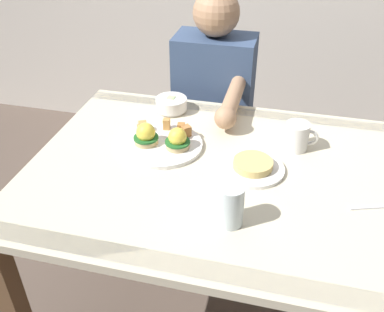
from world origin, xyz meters
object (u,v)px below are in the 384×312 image
(eggs_benedict_plate, at_px, (162,141))
(water_glass_near, at_px, (230,207))
(fruit_bowl, at_px, (172,104))
(side_plate, at_px, (253,167))
(coffee_mug, at_px, (297,136))
(fork, at_px, (380,207))
(diner_person, at_px, (213,105))
(dining_table, at_px, (216,196))

(eggs_benedict_plate, height_order, water_glass_near, water_glass_near)
(fruit_bowl, height_order, side_plate, fruit_bowl)
(water_glass_near, bearing_deg, coffee_mug, 69.20)
(side_plate, bearing_deg, eggs_benedict_plate, 168.90)
(fruit_bowl, bearing_deg, eggs_benedict_plate, -80.89)
(side_plate, bearing_deg, fork, -13.63)
(side_plate, bearing_deg, diner_person, 112.80)
(side_plate, bearing_deg, coffee_mug, 51.74)
(coffee_mug, bearing_deg, water_glass_near, -110.80)
(fruit_bowl, height_order, coffee_mug, coffee_mug)
(dining_table, xyz_separation_m, side_plate, (0.11, 0.03, 0.12))
(dining_table, height_order, diner_person, diner_person)
(fruit_bowl, xyz_separation_m, side_plate, (0.35, -0.31, -0.02))
(coffee_mug, xyz_separation_m, diner_person, (-0.37, 0.42, -0.14))
(dining_table, distance_m, coffee_mug, 0.34)
(fork, relative_size, water_glass_near, 1.27)
(fruit_bowl, relative_size, fork, 0.79)
(dining_table, relative_size, eggs_benedict_plate, 4.44)
(fork, xyz_separation_m, water_glass_near, (-0.40, -0.16, 0.05))
(dining_table, bearing_deg, coffee_mug, 38.48)
(dining_table, height_order, side_plate, side_plate)
(fork, bearing_deg, diner_person, 132.65)
(dining_table, bearing_deg, diner_person, 102.63)
(water_glass_near, distance_m, side_plate, 0.26)
(eggs_benedict_plate, distance_m, fruit_bowl, 0.25)
(fruit_bowl, distance_m, water_glass_near, 0.65)
(eggs_benedict_plate, bearing_deg, fruit_bowl, 99.11)
(eggs_benedict_plate, relative_size, fruit_bowl, 2.25)
(eggs_benedict_plate, bearing_deg, side_plate, -11.10)
(dining_table, distance_m, water_glass_near, 0.29)
(fork, distance_m, water_glass_near, 0.44)
(eggs_benedict_plate, height_order, diner_person, diner_person)
(coffee_mug, height_order, diner_person, diner_person)
(fruit_bowl, height_order, diner_person, diner_person)
(diner_person, bearing_deg, coffee_mug, -48.56)
(water_glass_near, distance_m, diner_person, 0.86)
(eggs_benedict_plate, distance_m, fork, 0.70)
(eggs_benedict_plate, relative_size, side_plate, 1.35)
(fork, xyz_separation_m, diner_person, (-0.61, 0.66, -0.09))
(eggs_benedict_plate, distance_m, coffee_mug, 0.45)
(coffee_mug, height_order, water_glass_near, water_glass_near)
(fruit_bowl, height_order, fork, fruit_bowl)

